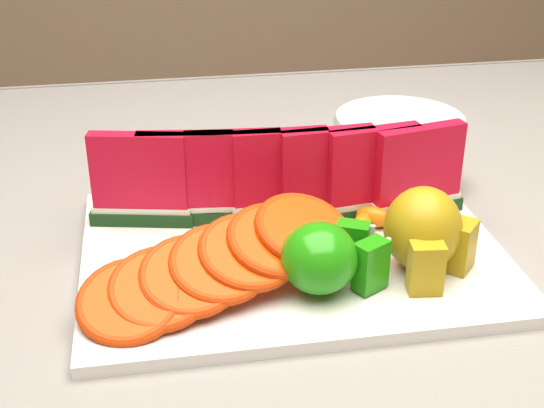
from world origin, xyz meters
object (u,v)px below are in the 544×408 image
(platter, at_px, (292,252))
(side_plate, at_px, (400,120))
(pear_cluster, at_px, (425,232))
(apple_cluster, at_px, (327,257))

(platter, xyz_separation_m, side_plate, (0.22, 0.33, -0.00))
(pear_cluster, distance_m, side_plate, 0.41)
(apple_cluster, xyz_separation_m, side_plate, (0.20, 0.41, -0.04))
(pear_cluster, bearing_deg, platter, 152.07)
(side_plate, bearing_deg, platter, -123.60)
(platter, bearing_deg, side_plate, 56.40)
(apple_cluster, bearing_deg, pear_cluster, 11.14)
(apple_cluster, distance_m, side_plate, 0.46)
(apple_cluster, xyz_separation_m, pear_cluster, (0.10, 0.02, 0.01))
(apple_cluster, distance_m, pear_cluster, 0.10)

